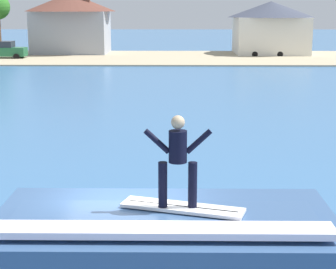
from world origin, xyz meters
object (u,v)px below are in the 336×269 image
object	(u,v)px
car_near_shore	(4,50)
house_gabled_white	(270,26)
house_with_chimney	(71,19)
car_far_shore	(266,48)
wave_crest	(165,255)
surfboard	(182,208)
surfer	(178,157)

from	to	relation	value
car_near_shore	house_gabled_white	world-z (taller)	house_gabled_white
house_with_chimney	car_near_shore	bearing A→B (deg)	-129.79
car_near_shore	house_with_chimney	distance (m)	9.52
car_far_shore	house_gabled_white	bearing A→B (deg)	72.57
wave_crest	surfboard	world-z (taller)	surfboard
car_far_shore	car_near_shore	bearing A→B (deg)	-172.94
wave_crest	house_gabled_white	distance (m)	57.33
surfer	house_gabled_white	distance (m)	57.45
wave_crest	car_near_shore	distance (m)	52.93
car_far_shore	house_with_chimney	bearing A→B (deg)	170.79
surfboard	car_far_shore	bearing A→B (deg)	79.73
car_far_shore	house_with_chimney	size ratio (longest dim) A/B	0.40
surfer	house_with_chimney	world-z (taller)	house_with_chimney
car_near_shore	house_with_chimney	xyz separation A→B (m)	(5.78, 6.94, 2.99)
house_with_chimney	surfboard	bearing A→B (deg)	-78.03
car_far_shore	house_gabled_white	world-z (taller)	house_gabled_white
surfer	car_near_shore	bearing A→B (deg)	109.53
wave_crest	car_near_shore	size ratio (longest dim) A/B	1.48
wave_crest	car_far_shore	size ratio (longest dim) A/B	1.50
wave_crest	surfboard	xyz separation A→B (m)	(0.32, -0.17, 0.98)
house_gabled_white	car_far_shore	bearing A→B (deg)	-107.43
surfer	car_near_shore	size ratio (longest dim) A/B	0.39
wave_crest	house_gabled_white	bearing A→B (deg)	79.01
car_near_shore	car_far_shore	world-z (taller)	same
surfer	house_gabled_white	size ratio (longest dim) A/B	0.17
wave_crest	surfer	distance (m)	1.96
wave_crest	house_with_chimney	size ratio (longest dim) A/B	0.61
wave_crest	surfer	size ratio (longest dim) A/B	3.79
surfboard	house_gabled_white	xyz separation A→B (m)	(10.60, 56.40, 1.43)
surfboard	house_with_chimney	world-z (taller)	house_with_chimney
surfer	car_near_shore	world-z (taller)	surfer
house_with_chimney	house_gabled_white	xyz separation A→B (m)	(22.69, -0.65, -0.67)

